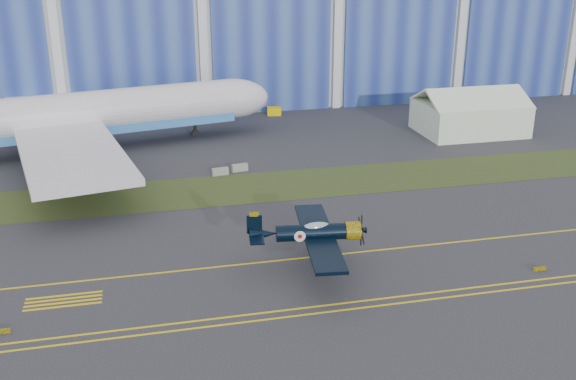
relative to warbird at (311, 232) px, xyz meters
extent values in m
plane|color=#33343A|center=(-2.77, 6.89, -3.35)|extent=(260.00, 260.00, 0.00)
cube|color=#475128|center=(-2.77, 20.89, -3.33)|extent=(260.00, 10.00, 0.02)
cube|color=silver|center=(-2.77, 78.89, 11.65)|extent=(220.00, 45.00, 30.00)
cube|color=#283B95|center=(-2.77, 56.09, 6.65)|extent=(220.00, 0.60, 20.00)
cube|color=yellow|center=(-2.77, 1.89, -3.34)|extent=(200.00, 0.20, 0.02)
cube|color=yellow|center=(-2.77, -7.61, -3.34)|extent=(80.00, 0.20, 0.02)
cube|color=yellow|center=(-2.77, -6.61, -3.34)|extent=(80.00, 0.20, 0.02)
cube|color=yellow|center=(-24.77, -5.11, -3.18)|extent=(1.20, 0.15, 0.35)
cube|color=yellow|center=(19.23, -5.11, -3.18)|extent=(1.20, 0.15, 0.35)
cube|color=#D3D9FB|center=(-15.02, 51.71, -2.19)|extent=(5.76, 3.60, 2.33)
cube|color=#F5D200|center=(7.94, 53.39, -2.71)|extent=(2.37, 1.66, 1.29)
cube|color=gray|center=(-4.53, 26.06, -2.90)|extent=(2.06, 0.88, 0.90)
cube|color=gray|center=(-1.97, 27.01, -2.90)|extent=(2.06, 0.87, 0.90)
camera|label=1|loc=(-13.91, -51.14, 23.92)|focal=42.00mm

